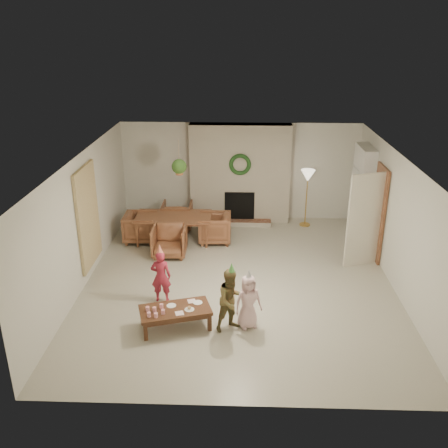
{
  "coord_description": "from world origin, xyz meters",
  "views": [
    {
      "loc": [
        0.02,
        -8.72,
        4.74
      ],
      "look_at": [
        -0.3,
        0.4,
        1.05
      ],
      "focal_mm": 39.66,
      "sensor_mm": 36.0,
      "label": 1
    }
  ],
  "objects_px": {
    "dining_table": "(174,229)",
    "dining_chair_right": "(215,228)",
    "child_red": "(161,276)",
    "child_plaid": "(231,300)",
    "child_pink": "(248,302)",
    "dining_chair_near": "(169,241)",
    "dining_chair_left": "(141,227)",
    "coffee_table_top": "(175,310)",
    "dining_chair_far": "(177,216)"
  },
  "relations": [
    {
      "from": "dining_table",
      "to": "child_pink",
      "type": "distance_m",
      "value": 3.88
    },
    {
      "from": "dining_chair_far",
      "to": "child_plaid",
      "type": "relative_size",
      "value": 0.68
    },
    {
      "from": "dining_chair_right",
      "to": "child_red",
      "type": "bearing_deg",
      "value": -17.74
    },
    {
      "from": "dining_chair_near",
      "to": "child_plaid",
      "type": "bearing_deg",
      "value": -63.81
    },
    {
      "from": "dining_table",
      "to": "dining_chair_near",
      "type": "height_order",
      "value": "dining_chair_near"
    },
    {
      "from": "child_plaid",
      "to": "child_pink",
      "type": "xyz_separation_m",
      "value": [
        0.28,
        0.08,
        -0.07
      ]
    },
    {
      "from": "coffee_table_top",
      "to": "child_plaid",
      "type": "bearing_deg",
      "value": -17.33
    },
    {
      "from": "dining_chair_left",
      "to": "coffee_table_top",
      "type": "xyz_separation_m",
      "value": [
        1.26,
        -3.55,
        -0.01
      ]
    },
    {
      "from": "dining_chair_near",
      "to": "dining_chair_right",
      "type": "height_order",
      "value": "same"
    },
    {
      "from": "dining_table",
      "to": "dining_chair_near",
      "type": "distance_m",
      "value": 0.77
    },
    {
      "from": "child_red",
      "to": "dining_table",
      "type": "bearing_deg",
      "value": -88.3
    },
    {
      "from": "dining_table",
      "to": "child_red",
      "type": "height_order",
      "value": "child_red"
    },
    {
      "from": "dining_chair_right",
      "to": "dining_chair_left",
      "type": "bearing_deg",
      "value": -90.0
    },
    {
      "from": "dining_table",
      "to": "child_red",
      "type": "xyz_separation_m",
      "value": [
        0.13,
        -2.7,
        0.19
      ]
    },
    {
      "from": "dining_table",
      "to": "dining_chair_right",
      "type": "distance_m",
      "value": 0.96
    },
    {
      "from": "dining_chair_near",
      "to": "child_plaid",
      "type": "height_order",
      "value": "child_plaid"
    },
    {
      "from": "dining_chair_far",
      "to": "dining_chair_left",
      "type": "height_order",
      "value": "same"
    },
    {
      "from": "dining_chair_left",
      "to": "child_plaid",
      "type": "distance_m",
      "value": 4.19
    },
    {
      "from": "child_red",
      "to": "child_plaid",
      "type": "xyz_separation_m",
      "value": [
        1.3,
        -0.87,
        0.05
      ]
    },
    {
      "from": "dining_chair_left",
      "to": "coffee_table_top",
      "type": "height_order",
      "value": "dining_chair_left"
    },
    {
      "from": "dining_table",
      "to": "child_pink",
      "type": "height_order",
      "value": "child_pink"
    },
    {
      "from": "dining_chair_near",
      "to": "dining_chair_right",
      "type": "relative_size",
      "value": 1.0
    },
    {
      "from": "dining_chair_left",
      "to": "child_pink",
      "type": "height_order",
      "value": "child_pink"
    },
    {
      "from": "dining_chair_near",
      "to": "dining_chair_right",
      "type": "xyz_separation_m",
      "value": [
        0.95,
        0.78,
        0.0
      ]
    },
    {
      "from": "coffee_table_top",
      "to": "child_pink",
      "type": "distance_m",
      "value": 1.22
    },
    {
      "from": "coffee_table_top",
      "to": "child_red",
      "type": "bearing_deg",
      "value": 95.84
    },
    {
      "from": "dining_chair_near",
      "to": "child_red",
      "type": "xyz_separation_m",
      "value": [
        0.12,
        -1.93,
        0.16
      ]
    },
    {
      "from": "child_plaid",
      "to": "child_pink",
      "type": "height_order",
      "value": "child_plaid"
    },
    {
      "from": "dining_chair_near",
      "to": "child_red",
      "type": "distance_m",
      "value": 1.94
    },
    {
      "from": "dining_chair_right",
      "to": "child_pink",
      "type": "xyz_separation_m",
      "value": [
        0.74,
        -3.5,
        0.14
      ]
    },
    {
      "from": "dining_chair_near",
      "to": "dining_chair_right",
      "type": "distance_m",
      "value": 1.23
    },
    {
      "from": "dining_chair_right",
      "to": "child_pink",
      "type": "relative_size",
      "value": 0.79
    },
    {
      "from": "dining_table",
      "to": "dining_chair_right",
      "type": "bearing_deg",
      "value": -0.0
    },
    {
      "from": "dining_chair_right",
      "to": "child_plaid",
      "type": "xyz_separation_m",
      "value": [
        0.47,
        -3.58,
        0.21
      ]
    },
    {
      "from": "child_red",
      "to": "child_plaid",
      "type": "bearing_deg",
      "value": 145.26
    },
    {
      "from": "dining_table",
      "to": "child_red",
      "type": "distance_m",
      "value": 2.71
    },
    {
      "from": "dining_chair_far",
      "to": "child_plaid",
      "type": "xyz_separation_m",
      "value": [
        1.44,
        -4.33,
        0.21
      ]
    },
    {
      "from": "dining_table",
      "to": "dining_chair_near",
      "type": "xyz_separation_m",
      "value": [
        0.01,
        -0.77,
        0.03
      ]
    },
    {
      "from": "child_pink",
      "to": "dining_chair_near",
      "type": "bearing_deg",
      "value": 100.26
    },
    {
      "from": "dining_chair_left",
      "to": "dining_chair_right",
      "type": "distance_m",
      "value": 1.73
    },
    {
      "from": "dining_chair_right",
      "to": "coffee_table_top",
      "type": "height_order",
      "value": "dining_chair_right"
    },
    {
      "from": "dining_chair_left",
      "to": "dining_table",
      "type": "bearing_deg",
      "value": -90.0
    },
    {
      "from": "dining_chair_right",
      "to": "child_red",
      "type": "relative_size",
      "value": 0.75
    },
    {
      "from": "child_pink",
      "to": "dining_chair_right",
      "type": "bearing_deg",
      "value": 80.31
    },
    {
      "from": "child_pink",
      "to": "dining_chair_far",
      "type": "bearing_deg",
      "value": 90.25
    },
    {
      "from": "dining_chair_far",
      "to": "child_pink",
      "type": "relative_size",
      "value": 0.79
    },
    {
      "from": "child_plaid",
      "to": "child_pink",
      "type": "relative_size",
      "value": 1.15
    },
    {
      "from": "coffee_table_top",
      "to": "child_plaid",
      "type": "height_order",
      "value": "child_plaid"
    },
    {
      "from": "dining_table",
      "to": "child_plaid",
      "type": "relative_size",
      "value": 1.6
    },
    {
      "from": "dining_chair_left",
      "to": "child_pink",
      "type": "xyz_separation_m",
      "value": [
        2.47,
        -3.48,
        0.14
      ]
    }
  ]
}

